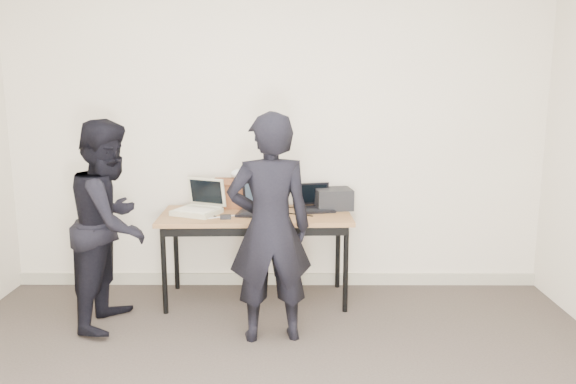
{
  "coord_description": "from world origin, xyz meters",
  "views": [
    {
      "loc": [
        0.12,
        -2.44,
        1.74
      ],
      "look_at": [
        0.1,
        1.6,
        0.95
      ],
      "focal_mm": 35.0,
      "sensor_mm": 36.0,
      "label": 1
    }
  ],
  "objects_px": {
    "laptop_right": "(314,204)",
    "leather_satchel": "(236,193)",
    "desk": "(256,221)",
    "equipment_box": "(334,199)",
    "person_typist": "(270,228)",
    "laptop_beige": "(199,207)",
    "laptop_center": "(260,206)",
    "person_observer": "(111,224)"
  },
  "relations": [
    {
      "from": "equipment_box",
      "to": "person_observer",
      "type": "xyz_separation_m",
      "value": [
        -1.65,
        -0.61,
        -0.06
      ]
    },
    {
      "from": "laptop_center",
      "to": "person_typist",
      "type": "bearing_deg",
      "value": -71.69
    },
    {
      "from": "equipment_box",
      "to": "person_typist",
      "type": "distance_m",
      "value": 1.01
    },
    {
      "from": "laptop_center",
      "to": "equipment_box",
      "type": "distance_m",
      "value": 0.62
    },
    {
      "from": "person_typist",
      "to": "person_observer",
      "type": "xyz_separation_m",
      "value": [
        -1.15,
        0.26,
        -0.03
      ]
    },
    {
      "from": "leather_satchel",
      "to": "person_typist",
      "type": "relative_size",
      "value": 0.23
    },
    {
      "from": "laptop_beige",
      "to": "person_observer",
      "type": "xyz_separation_m",
      "value": [
        -0.56,
        -0.45,
        -0.03
      ]
    },
    {
      "from": "desk",
      "to": "person_typist",
      "type": "bearing_deg",
      "value": -80.36
    },
    {
      "from": "laptop_beige",
      "to": "equipment_box",
      "type": "height_order",
      "value": "laptop_beige"
    },
    {
      "from": "desk",
      "to": "person_observer",
      "type": "distance_m",
      "value": 1.1
    },
    {
      "from": "leather_satchel",
      "to": "laptop_beige",
      "type": "bearing_deg",
      "value": -141.25
    },
    {
      "from": "laptop_right",
      "to": "person_observer",
      "type": "height_order",
      "value": "person_observer"
    },
    {
      "from": "desk",
      "to": "person_typist",
      "type": "height_order",
      "value": "person_typist"
    },
    {
      "from": "laptop_center",
      "to": "leather_satchel",
      "type": "relative_size",
      "value": 0.99
    },
    {
      "from": "laptop_right",
      "to": "leather_satchel",
      "type": "bearing_deg",
      "value": 160.64
    },
    {
      "from": "laptop_right",
      "to": "laptop_center",
      "type": "bearing_deg",
      "value": -176.3
    },
    {
      "from": "desk",
      "to": "equipment_box",
      "type": "xyz_separation_m",
      "value": [
        0.63,
        0.19,
        0.14
      ]
    },
    {
      "from": "laptop_right",
      "to": "leather_satchel",
      "type": "xyz_separation_m",
      "value": [
        -0.64,
        0.08,
        0.08
      ]
    },
    {
      "from": "laptop_center",
      "to": "laptop_right",
      "type": "bearing_deg",
      "value": 25.83
    },
    {
      "from": "desk",
      "to": "laptop_beige",
      "type": "bearing_deg",
      "value": 175.29
    },
    {
      "from": "laptop_beige",
      "to": "laptop_center",
      "type": "xyz_separation_m",
      "value": [
        0.48,
        -0.0,
        0.0
      ]
    },
    {
      "from": "equipment_box",
      "to": "person_observer",
      "type": "relative_size",
      "value": 0.19
    },
    {
      "from": "leather_satchel",
      "to": "person_observer",
      "type": "bearing_deg",
      "value": -140.29
    },
    {
      "from": "desk",
      "to": "laptop_right",
      "type": "height_order",
      "value": "laptop_right"
    },
    {
      "from": "laptop_beige",
      "to": "person_observer",
      "type": "height_order",
      "value": "person_observer"
    },
    {
      "from": "laptop_beige",
      "to": "laptop_right",
      "type": "distance_m",
      "value": 0.92
    },
    {
      "from": "laptop_center",
      "to": "person_observer",
      "type": "height_order",
      "value": "person_observer"
    },
    {
      "from": "laptop_beige",
      "to": "laptop_center",
      "type": "relative_size",
      "value": 1.19
    },
    {
      "from": "laptop_right",
      "to": "person_typist",
      "type": "distance_m",
      "value": 0.9
    },
    {
      "from": "leather_satchel",
      "to": "equipment_box",
      "type": "height_order",
      "value": "leather_satchel"
    },
    {
      "from": "laptop_beige",
      "to": "laptop_center",
      "type": "height_order",
      "value": "laptop_beige"
    },
    {
      "from": "laptop_right",
      "to": "equipment_box",
      "type": "distance_m",
      "value": 0.17
    },
    {
      "from": "desk",
      "to": "equipment_box",
      "type": "relative_size",
      "value": 5.26
    },
    {
      "from": "desk",
      "to": "leather_satchel",
      "type": "bearing_deg",
      "value": 126.71
    },
    {
      "from": "laptop_right",
      "to": "person_observer",
      "type": "relative_size",
      "value": 0.23
    },
    {
      "from": "leather_satchel",
      "to": "person_typist",
      "type": "distance_m",
      "value": 0.97
    },
    {
      "from": "equipment_box",
      "to": "person_typist",
      "type": "bearing_deg",
      "value": -119.29
    },
    {
      "from": "laptop_center",
      "to": "leather_satchel",
      "type": "bearing_deg",
      "value": 145.42
    },
    {
      "from": "equipment_box",
      "to": "person_observer",
      "type": "height_order",
      "value": "person_observer"
    },
    {
      "from": "leather_satchel",
      "to": "laptop_center",
      "type": "bearing_deg",
      "value": -42.38
    },
    {
      "from": "laptop_right",
      "to": "leather_satchel",
      "type": "distance_m",
      "value": 0.65
    },
    {
      "from": "leather_satchel",
      "to": "equipment_box",
      "type": "distance_m",
      "value": 0.81
    }
  ]
}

